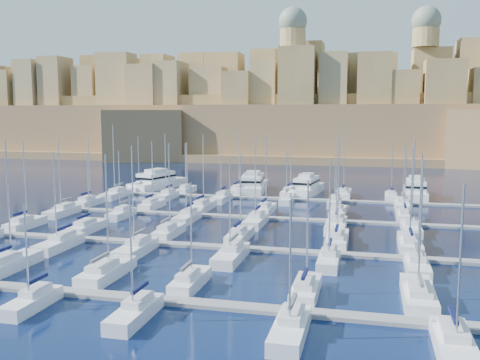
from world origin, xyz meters
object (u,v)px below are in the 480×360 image
(sailboat_4, at_px, (306,289))
(motor_yacht_c, at_px, (307,187))
(sailboat_2, at_px, (106,272))
(motor_yacht_a, at_px, (158,181))
(motor_yacht_b, at_px, (253,184))
(motor_yacht_d, at_px, (415,190))

(sailboat_4, distance_m, motor_yacht_c, 70.39)
(sailboat_2, relative_size, sailboat_4, 1.17)
(motor_yacht_c, bearing_deg, sailboat_2, -102.17)
(sailboat_4, relative_size, motor_yacht_a, 0.64)
(motor_yacht_c, bearing_deg, motor_yacht_a, 178.12)
(motor_yacht_b, bearing_deg, motor_yacht_d, -1.60)
(motor_yacht_a, relative_size, motor_yacht_b, 1.00)
(motor_yacht_a, bearing_deg, motor_yacht_b, 0.40)
(sailboat_4, bearing_deg, motor_yacht_a, 122.69)
(sailboat_2, distance_m, motor_yacht_b, 70.72)
(motor_yacht_d, bearing_deg, motor_yacht_b, 178.40)
(sailboat_2, xyz_separation_m, motor_yacht_b, (1.78, 70.69, 0.97))
(sailboat_2, bearing_deg, motor_yacht_d, 60.76)
(motor_yacht_a, height_order, motor_yacht_b, same)
(sailboat_4, relative_size, motor_yacht_c, 0.76)
(sailboat_4, xyz_separation_m, motor_yacht_a, (-45.67, 71.17, 1.00))
(motor_yacht_c, bearing_deg, sailboat_4, -83.51)
(sailboat_4, height_order, motor_yacht_c, sailboat_4)
(sailboat_4, distance_m, motor_yacht_d, 72.12)
(motor_yacht_a, bearing_deg, sailboat_4, -57.31)
(sailboat_2, relative_size, motor_yacht_a, 0.75)
(motor_yacht_b, bearing_deg, motor_yacht_c, -6.11)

